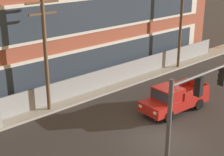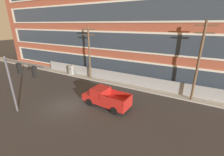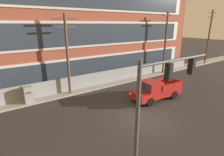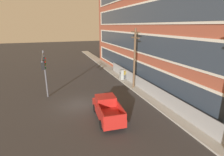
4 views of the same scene
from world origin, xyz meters
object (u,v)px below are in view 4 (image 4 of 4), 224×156
(electrical_cabinet, at_px, (122,75))
(pedestrian_near_cabinet, at_px, (124,74))
(traffic_signal_mast, at_px, (44,68))
(utility_pole_near_corner, at_px, (135,56))
(pickup_truck_red, at_px, (107,109))

(electrical_cabinet, height_order, pedestrian_near_cabinet, electrical_cabinet)
(traffic_signal_mast, xyz_separation_m, utility_pole_near_corner, (-0.70, 11.13, 0.46))
(utility_pole_near_corner, xyz_separation_m, pedestrian_near_cabinet, (-4.04, 0.37, -3.48))
(pickup_truck_red, xyz_separation_m, pedestrian_near_cabinet, (-10.43, 6.25, 0.04))
(utility_pole_near_corner, relative_size, pedestrian_near_cabinet, 4.75)
(pickup_truck_red, bearing_deg, electrical_cabinet, 150.98)
(pickup_truck_red, distance_m, utility_pole_near_corner, 9.37)
(utility_pole_near_corner, distance_m, pedestrian_near_cabinet, 5.34)
(pickup_truck_red, xyz_separation_m, utility_pole_near_corner, (-6.39, 5.88, 3.53))
(utility_pole_near_corner, bearing_deg, electrical_cabinet, -178.22)
(traffic_signal_mast, xyz_separation_m, pedestrian_near_cabinet, (-4.74, 11.49, -3.02))
(electrical_cabinet, bearing_deg, pedestrian_near_cabinet, 95.59)
(utility_pole_near_corner, relative_size, electrical_cabinet, 4.73)
(traffic_signal_mast, bearing_deg, pedestrian_near_cabinet, 112.40)
(traffic_signal_mast, distance_m, electrical_cabinet, 12.37)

